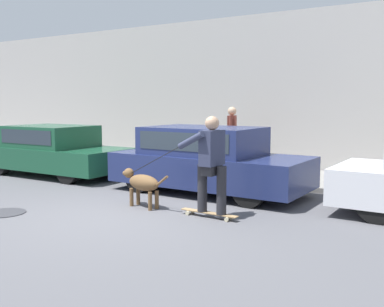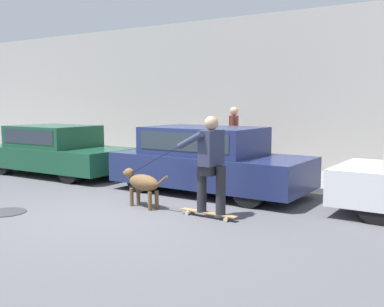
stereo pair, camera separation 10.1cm
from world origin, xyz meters
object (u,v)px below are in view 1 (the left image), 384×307
(dog, at_px, (142,183))
(skateboarder, at_px, (211,161))
(parked_car_1, at_px, (208,161))
(parked_car_0, at_px, (54,151))
(pedestrian_with_bag, at_px, (232,135))
(fire_hydrant, at_px, (144,161))

(dog, height_order, skateboarder, skateboarder)
(parked_car_1, xyz_separation_m, dog, (-0.35, -1.75, -0.23))
(parked_car_0, bearing_deg, pedestrian_with_bag, 33.36)
(parked_car_1, distance_m, pedestrian_with_bag, 2.60)
(skateboarder, distance_m, pedestrian_with_bag, 4.60)
(pedestrian_with_bag, bearing_deg, dog, -104.38)
(parked_car_1, relative_size, dog, 3.61)
(parked_car_1, relative_size, pedestrian_with_bag, 2.52)
(parked_car_0, distance_m, fire_hydrant, 2.42)
(parked_car_1, height_order, pedestrian_with_bag, pedestrian_with_bag)
(parked_car_1, relative_size, fire_hydrant, 5.10)
(parked_car_0, height_order, skateboarder, skateboarder)
(parked_car_0, xyz_separation_m, pedestrian_with_bag, (3.85, 2.49, 0.41))
(dog, height_order, pedestrian_with_bag, pedestrian_with_bag)
(parked_car_1, distance_m, dog, 1.80)
(pedestrian_with_bag, relative_size, fire_hydrant, 2.03)
(pedestrian_with_bag, bearing_deg, parked_car_0, -165.65)
(skateboarder, bearing_deg, dog, 2.09)
(skateboarder, bearing_deg, fire_hydrant, -34.92)
(dog, bearing_deg, pedestrian_with_bag, -74.35)
(parked_car_0, xyz_separation_m, skateboarder, (5.56, -1.78, 0.31))
(skateboarder, relative_size, fire_hydrant, 2.79)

